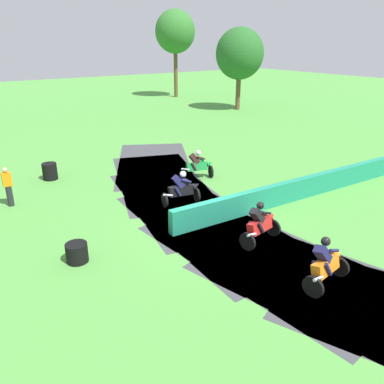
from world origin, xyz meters
name	(u,v)px	position (x,y,z in m)	size (l,w,h in m)	color
ground_plane	(207,225)	(0.00, 0.00, 0.00)	(120.00, 120.00, 0.00)	#4C933D
track_asphalt	(225,220)	(0.80, -0.04, 0.00)	(8.05, 24.63, 0.01)	#3D3D42
safety_barrier	(309,186)	(5.31, -0.24, 0.45)	(0.30, 13.66, 0.90)	#1E8466
motorcycle_lead_green	(198,165)	(2.73, 4.41, 0.63)	(1.74, 1.19, 1.42)	black
motorcycle_chase_black	(182,189)	(0.32, 2.13, 0.66)	(1.71, 0.96, 1.42)	black
motorcycle_trailing_red	(261,223)	(0.74, -1.97, 0.65)	(1.67, 0.95, 1.43)	black
motorcycle_fourth_orange	(327,263)	(0.52, -4.74, 0.65)	(1.67, 0.94, 1.43)	black
tire_stack_near	(50,171)	(-3.29, 8.27, 0.40)	(0.69, 0.69, 0.80)	black
tire_stack_mid_a	(77,253)	(-4.73, 0.25, 0.30)	(0.66, 0.66, 0.60)	black
track_marshal	(8,187)	(-5.53, 5.93, 0.82)	(0.34, 0.24, 1.63)	#232328
tree_far_left	(175,32)	(17.22, 29.27, 7.10)	(4.46, 4.46, 9.49)	brown
tree_mid_rise	(240,54)	(17.33, 18.34, 5.08)	(4.41, 4.41, 7.42)	brown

